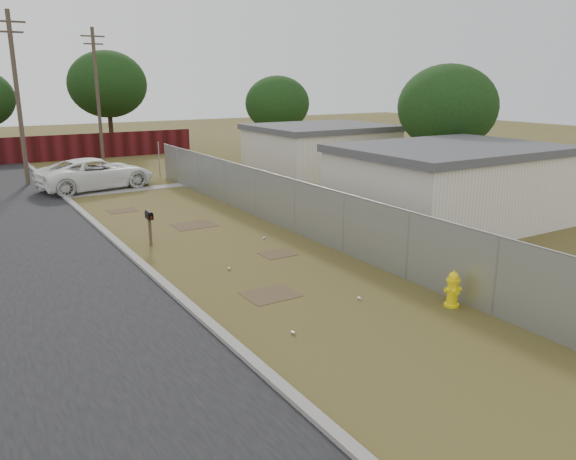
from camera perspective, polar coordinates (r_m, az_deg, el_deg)
ground at (r=19.62m, az=-7.02°, el=-1.49°), size 120.00×120.00×0.00m
chainlink_fence at (r=21.70m, az=-0.73°, el=2.40°), size 0.10×27.06×2.02m
utility_poles at (r=38.05m, az=-26.09°, el=12.27°), size 12.60×8.24×9.00m
houses at (r=27.05m, az=9.04°, el=6.38°), size 9.30×17.24×3.10m
horizon_trees at (r=41.62m, az=-20.23°, el=12.88°), size 33.32×31.94×7.78m
fire_hydrant at (r=14.73m, az=16.39°, el=-5.84°), size 0.49×0.49×0.95m
mailbox at (r=19.65m, az=-13.91°, el=1.17°), size 0.22×0.54×1.24m
pickup_truck at (r=30.99m, az=-18.91°, el=5.45°), size 6.27×3.68×1.64m
scattered_litter at (r=16.11m, az=-0.60°, el=-4.93°), size 3.37×7.30×0.07m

